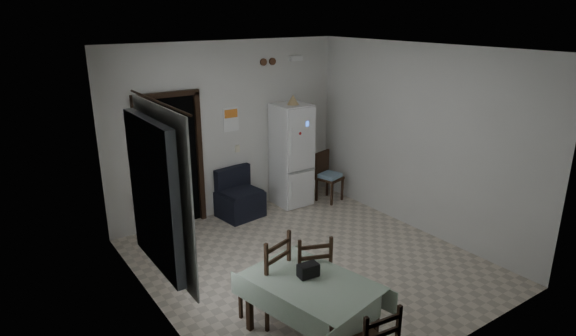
% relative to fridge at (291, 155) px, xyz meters
% --- Properties ---
extents(ground, '(4.50, 4.50, 0.00)m').
position_rel_fridge_xyz_m(ground, '(-1.06, -1.93, -0.91)').
color(ground, beige).
rests_on(ground, ground).
extents(ceiling, '(4.20, 4.50, 0.02)m').
position_rel_fridge_xyz_m(ceiling, '(-1.06, -1.93, 1.99)').
color(ceiling, white).
rests_on(ceiling, ground).
extents(wall_back, '(4.20, 0.02, 2.90)m').
position_rel_fridge_xyz_m(wall_back, '(-1.06, 0.32, 0.54)').
color(wall_back, silver).
rests_on(wall_back, ground).
extents(wall_front, '(4.20, 0.02, 2.90)m').
position_rel_fridge_xyz_m(wall_front, '(-1.06, -4.18, 0.54)').
color(wall_front, silver).
rests_on(wall_front, ground).
extents(wall_left, '(0.02, 4.50, 2.90)m').
position_rel_fridge_xyz_m(wall_left, '(-3.16, -1.93, 0.54)').
color(wall_left, silver).
rests_on(wall_left, ground).
extents(wall_right, '(0.02, 4.50, 2.90)m').
position_rel_fridge_xyz_m(wall_right, '(1.04, -1.93, 0.54)').
color(wall_right, silver).
rests_on(wall_right, ground).
extents(doorway, '(1.06, 0.52, 2.22)m').
position_rel_fridge_xyz_m(doorway, '(-2.11, 0.52, 0.15)').
color(doorway, black).
rests_on(doorway, ground).
extents(window_recess, '(0.10, 1.20, 1.60)m').
position_rel_fridge_xyz_m(window_recess, '(-3.21, -2.13, 0.64)').
color(window_recess, silver).
rests_on(window_recess, ground).
extents(curtain, '(0.02, 1.45, 1.85)m').
position_rel_fridge_xyz_m(curtain, '(-3.10, -2.13, 0.64)').
color(curtain, silver).
rests_on(curtain, ground).
extents(curtain_rod, '(0.02, 1.60, 0.02)m').
position_rel_fridge_xyz_m(curtain_rod, '(-3.09, -2.13, 1.59)').
color(curtain_rod, black).
rests_on(curtain_rod, ground).
extents(calendar, '(0.28, 0.02, 0.40)m').
position_rel_fridge_xyz_m(calendar, '(-1.01, 0.31, 0.71)').
color(calendar, white).
rests_on(calendar, ground).
extents(calendar_image, '(0.24, 0.01, 0.14)m').
position_rel_fridge_xyz_m(calendar_image, '(-1.01, 0.30, 0.81)').
color(calendar_image, orange).
rests_on(calendar_image, ground).
extents(light_switch, '(0.08, 0.02, 0.12)m').
position_rel_fridge_xyz_m(light_switch, '(-0.91, 0.31, 0.19)').
color(light_switch, beige).
rests_on(light_switch, ground).
extents(vent_left, '(0.12, 0.03, 0.12)m').
position_rel_fridge_xyz_m(vent_left, '(-0.36, 0.30, 1.61)').
color(vent_left, brown).
rests_on(vent_left, ground).
extents(vent_right, '(0.12, 0.03, 0.12)m').
position_rel_fridge_xyz_m(vent_right, '(-0.18, 0.30, 1.61)').
color(vent_right, brown).
rests_on(vent_right, ground).
extents(emergency_light, '(0.25, 0.07, 0.09)m').
position_rel_fridge_xyz_m(emergency_light, '(0.29, 0.28, 1.64)').
color(emergency_light, white).
rests_on(emergency_light, ground).
extents(fridge, '(0.60, 0.60, 1.82)m').
position_rel_fridge_xyz_m(fridge, '(0.00, 0.00, 0.00)').
color(fridge, white).
rests_on(fridge, ground).
extents(tan_cone, '(0.22, 0.22, 0.17)m').
position_rel_fridge_xyz_m(tan_cone, '(-0.00, -0.04, 0.99)').
color(tan_cone, tan).
rests_on(tan_cone, fridge).
extents(navy_seat, '(0.75, 0.73, 0.82)m').
position_rel_fridge_xyz_m(navy_seat, '(-1.06, 0.00, -0.50)').
color(navy_seat, black).
rests_on(navy_seat, ground).
extents(corner_chair, '(0.49, 0.49, 0.91)m').
position_rel_fridge_xyz_m(corner_chair, '(0.64, -0.31, -0.45)').
color(corner_chair, black).
rests_on(corner_chair, ground).
extents(dining_table, '(1.14, 1.49, 0.70)m').
position_rel_fridge_xyz_m(dining_table, '(-2.02, -3.24, -0.56)').
color(dining_table, '#9EB399').
rests_on(dining_table, ground).
extents(black_bag, '(0.22, 0.15, 0.14)m').
position_rel_fridge_xyz_m(black_bag, '(-1.99, -3.15, -0.14)').
color(black_bag, black).
rests_on(black_bag, dining_table).
extents(dining_chair_far_left, '(0.57, 0.57, 1.06)m').
position_rel_fridge_xyz_m(dining_chair_far_left, '(-2.22, -2.64, -0.38)').
color(dining_chair_far_left, black).
rests_on(dining_chair_far_left, ground).
extents(dining_chair_far_right, '(0.54, 0.54, 0.98)m').
position_rel_fridge_xyz_m(dining_chair_far_right, '(-1.68, -2.78, -0.42)').
color(dining_chair_far_right, black).
rests_on(dining_chair_far_right, ground).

